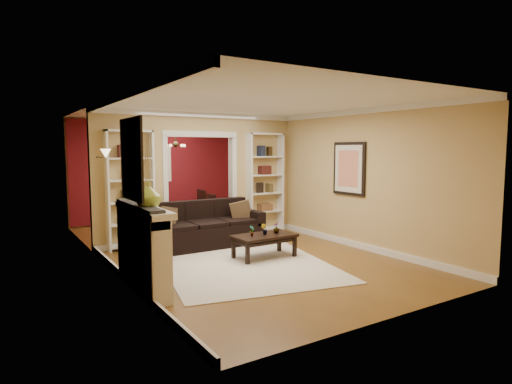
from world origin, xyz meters
TOP-DOWN VIEW (x-y plane):
  - floor at (0.00, 0.00)m, footprint 8.00×8.00m
  - ceiling at (0.00, 0.00)m, footprint 8.00×8.00m
  - wall_back at (0.00, 4.00)m, footprint 8.00×0.00m
  - wall_front at (0.00, -4.00)m, footprint 8.00×0.00m
  - wall_left at (-2.25, 0.00)m, footprint 0.00×8.00m
  - wall_right at (2.25, 0.00)m, footprint 0.00×8.00m
  - partition_wall at (0.00, 1.20)m, footprint 4.50×0.15m
  - red_back_panel at (0.00, 3.97)m, footprint 4.44×0.04m
  - dining_window at (0.00, 3.93)m, footprint 0.78×0.03m
  - area_rug at (-0.21, -0.88)m, footprint 3.36×4.18m
  - sofa at (-0.25, 0.45)m, footprint 2.29×0.99m
  - pillow_left at (-1.06, 0.43)m, footprint 0.44×0.28m
  - pillow_right at (0.57, 0.43)m, footprint 0.42×0.26m
  - coffee_table at (0.26, -0.93)m, footprint 1.13×0.64m
  - plant_left at (-0.00, -0.93)m, footprint 0.12×0.11m
  - plant_center at (0.26, -0.93)m, footprint 0.14×0.14m
  - plant_right at (0.52, -0.93)m, footprint 0.14×0.14m
  - bookshelf_left at (-1.55, 1.03)m, footprint 0.90×0.30m
  - bookshelf_right at (1.55, 1.03)m, footprint 0.90×0.30m
  - fireplace at (-2.09, -1.50)m, footprint 0.32×1.70m
  - vase at (-2.09, -1.75)m, footprint 0.34×0.34m
  - mirror at (-2.23, -1.50)m, footprint 0.03×0.95m
  - wall_sconce at (-2.15, 0.55)m, footprint 0.18×0.18m
  - framed_art at (2.21, -1.00)m, footprint 0.04×0.85m
  - dining_table at (0.00, 2.58)m, footprint 1.53×0.85m
  - dining_chair_nw at (-0.55, 2.28)m, footprint 0.55×0.55m
  - dining_chair_ne at (0.55, 2.28)m, footprint 0.53×0.53m
  - dining_chair_sw at (-0.55, 2.88)m, footprint 0.43×0.43m
  - dining_chair_se at (0.55, 2.88)m, footprint 0.52×0.52m
  - chandelier at (0.00, 2.70)m, footprint 0.50×0.50m

SIDE VIEW (x-z plane):
  - floor at x=0.00m, z-range 0.00..0.00m
  - area_rug at x=-0.21m, z-range 0.00..0.01m
  - coffee_table at x=0.26m, z-range 0.00..0.42m
  - dining_table at x=0.00m, z-range 0.00..0.54m
  - dining_chair_sw at x=-0.55m, z-range 0.00..0.83m
  - dining_chair_nw at x=-0.55m, z-range 0.00..0.85m
  - dining_chair_ne at x=0.55m, z-range 0.00..0.86m
  - sofa at x=-0.25m, z-range 0.00..0.89m
  - dining_chair_se at x=0.55m, z-range 0.00..0.92m
  - plant_left at x=0.00m, z-range 0.42..0.61m
  - plant_center at x=0.26m, z-range 0.42..0.61m
  - plant_right at x=0.52m, z-range 0.42..0.62m
  - fireplace at x=-2.09m, z-range 0.00..1.16m
  - pillow_right at x=0.57m, z-range 0.44..0.85m
  - pillow_left at x=-1.06m, z-range 0.44..0.87m
  - bookshelf_left at x=-1.55m, z-range 0.00..2.30m
  - bookshelf_right at x=1.55m, z-range 0.00..2.30m
  - red_back_panel at x=0.00m, z-range 0.00..2.64m
  - vase at x=-2.09m, z-range 1.16..1.51m
  - wall_back at x=0.00m, z-range -2.65..5.35m
  - wall_front at x=0.00m, z-range -2.65..5.35m
  - wall_left at x=-2.25m, z-range -2.65..5.35m
  - wall_right at x=2.25m, z-range -2.65..5.35m
  - partition_wall at x=0.00m, z-range 0.00..2.70m
  - dining_window at x=0.00m, z-range 1.06..2.04m
  - framed_art at x=2.21m, z-range 1.02..2.08m
  - mirror at x=-2.23m, z-range 1.25..2.35m
  - wall_sconce at x=-2.15m, z-range 1.72..1.94m
  - chandelier at x=0.00m, z-range 1.87..2.17m
  - ceiling at x=0.00m, z-range 2.70..2.70m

